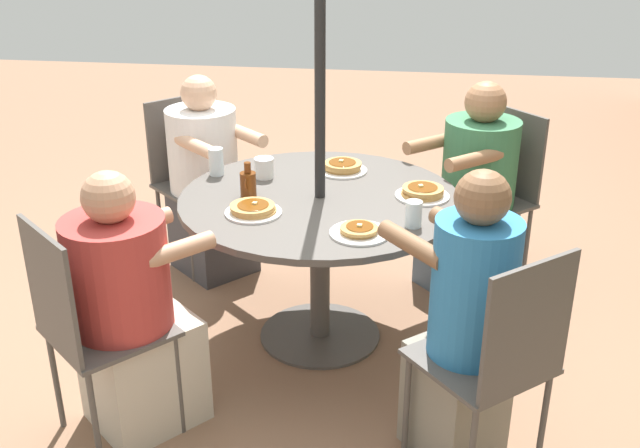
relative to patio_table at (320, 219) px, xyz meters
name	(u,v)px	position (x,y,z in m)	size (l,w,h in m)	color
ground_plane	(320,335)	(0.00, 0.00, -0.63)	(12.00, 12.00, 0.00)	#8C664C
patio_table	(320,219)	(0.00, 0.00, 0.00)	(1.29, 1.29, 0.75)	#4C4742
umbrella_pole	(320,127)	(0.00, 0.00, 0.44)	(0.05, 0.05, 2.15)	black
patio_chair_north	(86,322)	(0.87, -0.77, -0.09)	(0.59, 0.59, 0.96)	#514C47
diner_north	(131,317)	(0.74, -0.65, -0.14)	(0.60, 0.60, 1.11)	beige
patio_chair_east	(499,355)	(0.89, 0.75, -0.09)	(0.59, 0.59, 0.96)	#514C47
diner_east	(465,331)	(0.75, 0.64, -0.08)	(0.56, 0.54, 1.18)	gray
patio_chair_south	(497,186)	(-0.77, 0.87, -0.09)	(0.59, 0.59, 0.96)	#514C47
diner_south	(473,199)	(-0.65, 0.74, -0.12)	(0.63, 0.64, 1.15)	slate
patio_chair_west	(191,171)	(-0.78, -0.86, -0.09)	(0.59, 0.59, 0.96)	#514C47
diner_west	(208,186)	(-0.66, -0.73, -0.13)	(0.62, 0.63, 1.13)	#3D3D42
pancake_plate_a	(342,167)	(-0.34, 0.07, 0.14)	(0.25, 0.25, 0.06)	white
pancake_plate_b	(253,209)	(0.23, -0.26, 0.13)	(0.25, 0.25, 0.05)	white
pancake_plate_c	(359,231)	(0.39, 0.21, 0.13)	(0.25, 0.25, 0.05)	white
pancake_plate_d	(423,192)	(-0.06, 0.46, 0.14)	(0.25, 0.25, 0.06)	white
syrup_bottle	(248,184)	(0.05, -0.32, 0.18)	(0.10, 0.07, 0.16)	#602D0F
coffee_cup	(264,168)	(-0.21, -0.30, 0.16)	(0.09, 0.09, 0.10)	white
drinking_glass_a	(216,162)	(-0.22, -0.54, 0.18)	(0.07, 0.07, 0.13)	silver
drinking_glass_b	(414,214)	(0.28, 0.43, 0.17)	(0.07, 0.07, 0.11)	silver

